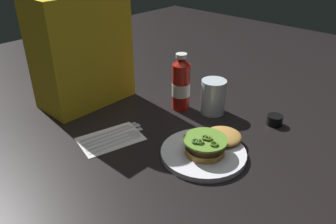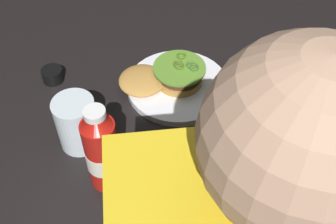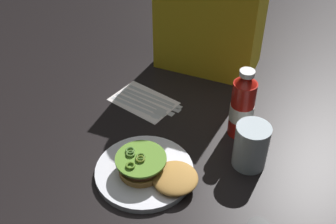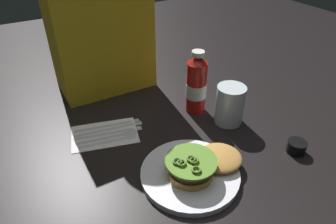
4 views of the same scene
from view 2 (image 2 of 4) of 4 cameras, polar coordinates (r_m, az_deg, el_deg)
ground_plane at (r=1.03m, az=-1.51°, el=3.24°), size 3.00×3.00×0.00m
dinner_plate at (r=1.03m, az=1.31°, el=3.50°), size 0.24×0.24×0.02m
burger_sandwich at (r=1.01m, az=-0.31°, el=4.68°), size 0.21×0.12×0.05m
ketchup_bottle at (r=0.80m, az=-8.83°, el=-5.23°), size 0.06×0.06×0.20m
water_glass at (r=0.90m, az=-12.07°, el=-1.47°), size 0.09×0.09×0.12m
condiment_cup at (r=1.08m, az=-15.16°, el=4.81°), size 0.05×0.05×0.03m
napkin at (r=0.89m, az=11.74°, el=-7.98°), size 0.21×0.17×0.00m
spoon_utensil at (r=0.91m, az=9.99°, el=-5.86°), size 0.18×0.05×0.00m
fork_utensil at (r=0.90m, az=10.60°, el=-6.84°), size 0.18×0.05×0.00m
butter_knife at (r=0.89m, az=10.14°, el=-7.76°), size 0.19×0.06×0.00m
steak_knife at (r=0.88m, az=10.06°, el=-8.84°), size 0.21×0.05×0.00m
table_knife at (r=0.87m, az=10.09°, el=-9.81°), size 0.19×0.06×0.00m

